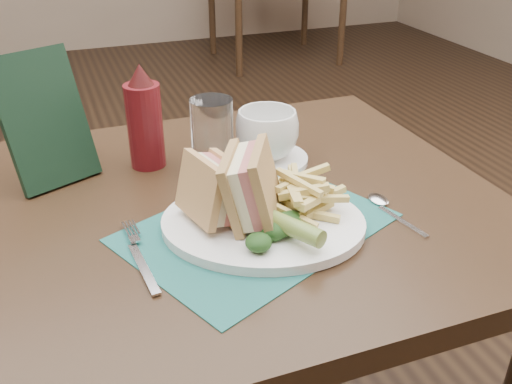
% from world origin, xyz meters
% --- Properties ---
extents(floor, '(7.00, 7.00, 0.00)m').
position_xyz_m(floor, '(0.00, 0.00, 0.00)').
color(floor, black).
rests_on(floor, ground).
extents(wall_back, '(6.00, 0.00, 6.00)m').
position_xyz_m(wall_back, '(0.00, 3.50, 0.00)').
color(wall_back, gray).
rests_on(wall_back, ground).
extents(table_main, '(0.90, 0.75, 0.75)m').
position_xyz_m(table_main, '(0.00, -0.50, 0.38)').
color(table_main, black).
rests_on(table_main, ground).
extents(table_bg_right, '(0.90, 0.75, 0.75)m').
position_xyz_m(table_bg_right, '(1.41, 2.71, 0.38)').
color(table_bg_right, black).
rests_on(table_bg_right, ground).
extents(placemat, '(0.45, 0.39, 0.00)m').
position_xyz_m(placemat, '(0.03, -0.60, 0.75)').
color(placemat, '#1B5650').
rests_on(placemat, table_main).
extents(plate, '(0.37, 0.34, 0.01)m').
position_xyz_m(plate, '(0.03, -0.60, 0.76)').
color(plate, white).
rests_on(plate, placemat).
extents(sandwich_half_a, '(0.10, 0.11, 0.10)m').
position_xyz_m(sandwich_half_a, '(-0.05, -0.58, 0.82)').
color(sandwich_half_a, tan).
rests_on(sandwich_half_a, plate).
extents(sandwich_half_b, '(0.12, 0.14, 0.11)m').
position_xyz_m(sandwich_half_b, '(-0.00, -0.59, 0.82)').
color(sandwich_half_b, tan).
rests_on(sandwich_half_b, plate).
extents(kale_garnish, '(0.11, 0.08, 0.03)m').
position_xyz_m(kale_garnish, '(0.03, -0.66, 0.78)').
color(kale_garnish, '#173613').
rests_on(kale_garnish, plate).
extents(pickle_spear, '(0.08, 0.12, 0.03)m').
position_xyz_m(pickle_spear, '(0.05, -0.66, 0.79)').
color(pickle_spear, '#5C762D').
rests_on(pickle_spear, plate).
extents(fries_pile, '(0.18, 0.20, 0.06)m').
position_xyz_m(fries_pile, '(0.10, -0.59, 0.80)').
color(fries_pile, '#D0BB68').
rests_on(fries_pile, plate).
extents(fork, '(0.05, 0.17, 0.01)m').
position_xyz_m(fork, '(-0.15, -0.61, 0.76)').
color(fork, silver).
rests_on(fork, placemat).
extents(spoon, '(0.06, 0.15, 0.01)m').
position_xyz_m(spoon, '(0.24, -0.64, 0.76)').
color(spoon, silver).
rests_on(spoon, table_main).
extents(saucer, '(0.17, 0.17, 0.01)m').
position_xyz_m(saucer, '(0.12, -0.39, 0.76)').
color(saucer, white).
rests_on(saucer, table_main).
extents(coffee_cup, '(0.14, 0.14, 0.09)m').
position_xyz_m(coffee_cup, '(0.12, -0.39, 0.80)').
color(coffee_cup, white).
rests_on(coffee_cup, saucer).
extents(drinking_glass, '(0.09, 0.09, 0.13)m').
position_xyz_m(drinking_glass, '(0.02, -0.39, 0.81)').
color(drinking_glass, silver).
rests_on(drinking_glass, table_main).
extents(ketchup_bottle, '(0.08, 0.08, 0.19)m').
position_xyz_m(ketchup_bottle, '(-0.08, -0.33, 0.84)').
color(ketchup_bottle, '#510D12').
rests_on(ketchup_bottle, table_main).
extents(check_presenter, '(0.16, 0.13, 0.22)m').
position_xyz_m(check_presenter, '(-0.25, -0.33, 0.86)').
color(check_presenter, black).
rests_on(check_presenter, table_main).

